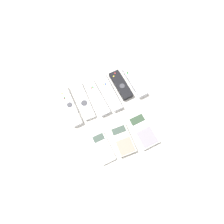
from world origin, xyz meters
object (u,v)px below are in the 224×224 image
Objects in this scene: remote_0 at (70,106)px; remote_5 at (133,80)px; remote_1 at (83,101)px; remote_4 at (121,85)px; remote_3 at (109,92)px; remote_2 at (97,96)px; calculator_0 at (103,148)px; calculator_1 at (123,140)px; calculator_2 at (143,130)px.

remote_5 is at bearing -0.30° from remote_0.
remote_1 is 0.19m from remote_4.
remote_3 is at bearing -2.17° from remote_1.
remote_0 is 0.33m from remote_5.
remote_2 reaches higher than calculator_0.
remote_3 reaches higher than calculator_0.
calculator_0 is (0.06, -0.24, -0.01)m from remote_0.
calculator_1 is (-0.17, -0.25, -0.00)m from remote_5.
calculator_1 is at bearing 179.32° from calculator_2.
calculator_2 is at bearing -77.02° from remote_3.
remote_0 is 0.25m from calculator_0.
remote_1 is 0.24m from calculator_0.
remote_2 is 1.30× the size of remote_4.
remote_4 is 0.24m from calculator_2.
calculator_0 is (-0.07, -0.23, -0.00)m from remote_2.
remote_2 and remote_3 have the same top height.
remote_4 is (0.07, 0.01, 0.00)m from remote_3.
calculator_0 is at bearing -89.71° from remote_1.
calculator_0 is at bearing 176.95° from calculator_2.
remote_0 is 1.33× the size of remote_4.
remote_2 is (0.13, -0.01, -0.00)m from remote_0.
remote_0 is 0.26m from remote_4.
remote_3 is 0.24m from calculator_1.
remote_2 is at bearing -3.47° from remote_0.
remote_0 is 1.53× the size of calculator_1.
remote_0 is at bearing -178.71° from remote_1.
remote_1 is at bearing 177.48° from remote_5.
remote_1 is at bearing 177.32° from remote_4.
remote_3 is 1.06× the size of remote_5.
remote_0 reaches higher than calculator_0.
remote_4 is at bearing 0.37° from remote_2.
remote_5 is (0.20, 0.01, 0.00)m from remote_2.
remote_4 is (0.13, 0.01, 0.00)m from remote_2.
remote_0 is at bearing 177.32° from remote_4.
calculator_1 is (0.09, -0.25, 0.00)m from remote_1.
remote_3 is 1.51× the size of calculator_0.
remote_2 is 1.27× the size of calculator_2.
remote_1 is 0.31m from calculator_2.
calculator_1 is at bearing -127.82° from remote_5.
calculator_0 is at bearing -76.19° from remote_0.
remote_5 reaches higher than remote_3.
remote_0 is 0.13m from remote_2.
remote_3 is at bearing 82.96° from calculator_1.
remote_0 reaches higher than remote_1.
remote_0 and remote_4 have the same top height.
calculator_0 is (-0.00, -0.24, -0.00)m from remote_1.
remote_1 is 1.43× the size of calculator_1.
calculator_0 is (-0.26, -0.24, -0.01)m from remote_5.
remote_3 is 0.13m from remote_5.
remote_5 reaches higher than calculator_1.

